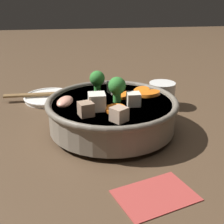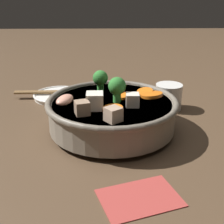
{
  "view_description": "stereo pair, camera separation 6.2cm",
  "coord_description": "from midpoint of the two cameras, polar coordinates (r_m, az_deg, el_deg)",
  "views": [
    {
      "loc": [
        -0.07,
        -0.57,
        0.28
      ],
      "look_at": [
        0.0,
        0.0,
        0.04
      ],
      "focal_mm": 50.0,
      "sensor_mm": 36.0,
      "label": 1
    },
    {
      "loc": [
        -0.01,
        -0.57,
        0.28
      ],
      "look_at": [
        0.0,
        0.0,
        0.04
      ],
      "focal_mm": 50.0,
      "sensor_mm": 36.0,
      "label": 2
    }
  ],
  "objects": [
    {
      "name": "ground_plane",
      "position": [
        0.63,
        2.79,
        -3.57
      ],
      "size": [
        3.0,
        3.0,
        0.0
      ],
      "primitive_type": "plane",
      "color": "#4C3826"
    },
    {
      "name": "stirfry_bowl",
      "position": [
        0.62,
        2.84,
        0.11
      ],
      "size": [
        0.26,
        0.26,
        0.11
      ],
      "color": "slate",
      "rests_on": "ground_plane"
    },
    {
      "name": "side_saucer",
      "position": [
        0.82,
        -7.66,
        3.01
      ],
      "size": [
        0.13,
        0.13,
        0.01
      ],
      "color": "white",
      "rests_on": "ground_plane"
    },
    {
      "name": "tea_cup",
      "position": [
        0.75,
        12.64,
        2.74
      ],
      "size": [
        0.06,
        0.06,
        0.06
      ],
      "color": "white",
      "rests_on": "ground_plane"
    },
    {
      "name": "napkin",
      "position": [
        0.46,
        9.09,
        -15.3
      ],
      "size": [
        0.13,
        0.11,
        0.0
      ],
      "color": "#A33833",
      "rests_on": "ground_plane"
    },
    {
      "name": "chopsticks_pair",
      "position": [
        0.82,
        -7.69,
        3.64
      ],
      "size": [
        0.23,
        0.02,
        0.01
      ],
      "color": "olive",
      "rests_on": "side_saucer"
    }
  ]
}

